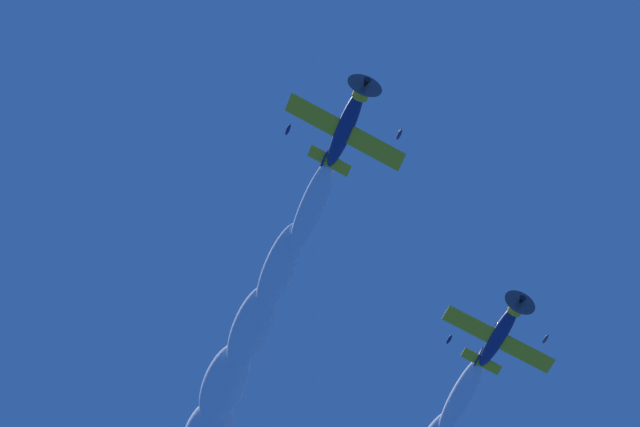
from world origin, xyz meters
The scene contains 3 objects.
airplane_lead centered at (-4.02, -4.31, 66.76)m, with size 6.56×6.43×3.20m.
airplane_left_wingman centered at (-5.63, -22.70, 65.63)m, with size 6.56×6.45×2.89m.
smoke_trail_lead centered at (15.75, -21.96, 68.34)m, with size 28.72×25.99×4.93m.
Camera 1 is at (-22.26, 32.47, 2.10)m, focal length 72.74 mm.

